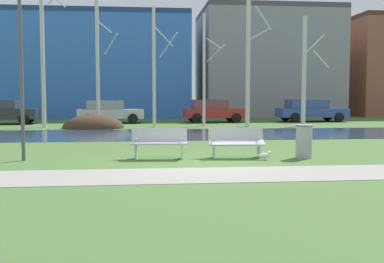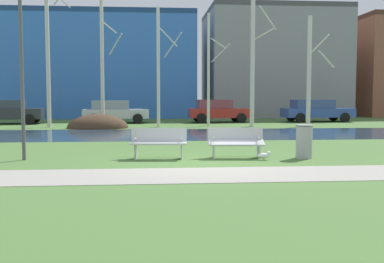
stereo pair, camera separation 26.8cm
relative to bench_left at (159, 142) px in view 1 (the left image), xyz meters
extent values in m
plane|color=#476B33|center=(1.11, 9.02, -0.47)|extent=(120.00, 120.00, 0.00)
cube|color=gray|center=(1.11, -2.85, -0.47)|extent=(60.00, 2.07, 0.01)
cube|color=#2D475B|center=(1.11, 8.36, -0.47)|extent=(80.00, 6.51, 0.01)
ellipsoid|color=#423021|center=(-3.16, 12.77, -0.47)|extent=(3.36, 2.46, 1.56)
cube|color=#B2B5B7|center=(-0.01, -0.09, -0.02)|extent=(1.63, 0.61, 0.05)
cube|color=#B2B5B7|center=(0.02, 0.18, 0.20)|extent=(1.60, 0.22, 0.40)
cube|color=#B2B5B7|center=(-0.66, 0.02, -0.25)|extent=(0.08, 0.43, 0.45)
cube|color=#B2B5B7|center=(0.65, -0.09, -0.25)|extent=(0.08, 0.43, 0.45)
cylinder|color=#B2B5B7|center=(-0.66, -0.02, 0.12)|extent=(0.07, 0.28, 0.04)
cylinder|color=#B2B5B7|center=(0.65, -0.13, 0.12)|extent=(0.07, 0.28, 0.04)
cube|color=#B2B5B7|center=(2.23, -0.09, -0.02)|extent=(1.63, 0.61, 0.16)
cube|color=#B2B5B7|center=(2.26, 0.18, 0.20)|extent=(1.60, 0.22, 0.40)
cube|color=#B2B5B7|center=(1.59, 0.02, -0.25)|extent=(0.08, 0.43, 0.45)
cube|color=#B2B5B7|center=(2.89, -0.09, -0.25)|extent=(0.08, 0.43, 0.45)
cylinder|color=#B2B5B7|center=(1.58, -0.02, 0.12)|extent=(0.07, 0.28, 0.04)
cylinder|color=#B2B5B7|center=(2.89, -0.13, 0.12)|extent=(0.07, 0.28, 0.04)
cylinder|color=#999B9E|center=(4.18, -0.28, 0.01)|extent=(0.47, 0.47, 0.97)
torus|color=#5B5D5E|center=(4.18, -0.28, 0.47)|extent=(0.49, 0.49, 0.04)
ellipsoid|color=white|center=(2.92, -0.53, -0.35)|extent=(0.34, 0.15, 0.15)
sphere|color=white|center=(3.08, -0.53, -0.28)|extent=(0.11, 0.11, 0.11)
cone|color=gold|center=(3.14, -0.53, -0.28)|extent=(0.06, 0.03, 0.03)
cylinder|color=gold|center=(2.94, -0.56, -0.42)|extent=(0.01, 0.01, 0.10)
cylinder|color=gold|center=(2.94, -0.50, -0.42)|extent=(0.01, 0.01, 0.10)
cylinder|color=#4C4C51|center=(-3.77, 0.05, 2.29)|extent=(0.10, 0.10, 5.52)
cylinder|color=beige|center=(-5.98, 13.71, 4.22)|extent=(0.22, 0.22, 9.38)
cylinder|color=beige|center=(-2.98, 13.75, 3.67)|extent=(0.20, 0.20, 8.28)
cylinder|color=beige|center=(-2.24, 14.25, 4.28)|extent=(0.88, 1.24, 1.13)
cylinder|color=beige|center=(-2.54, 13.30, 5.15)|extent=(0.86, 0.84, 0.66)
cylinder|color=beige|center=(0.20, 13.18, 2.89)|extent=(0.18, 0.18, 6.73)
cylinder|color=beige|center=(1.05, 13.76, 4.20)|extent=(0.99, 1.41, 1.31)
cylinder|color=beige|center=(0.76, 12.59, 4.51)|extent=(1.05, 1.02, 0.93)
cylinder|color=beige|center=(3.14, 13.93, 2.81)|extent=(0.16, 0.16, 6.56)
cylinder|color=beige|center=(3.91, 14.46, 3.84)|extent=(0.97, 1.38, 1.00)
cylinder|color=beige|center=(3.64, 13.41, 4.29)|extent=(1.04, 1.01, 0.50)
cylinder|color=beige|center=(5.59, 13.27, 3.62)|extent=(0.24, 0.24, 8.19)
cylinder|color=beige|center=(6.29, 13.74, 4.86)|extent=(0.99, 1.39, 0.59)
cylinder|color=beige|center=(6.29, 12.55, 5.62)|extent=(1.30, 1.27, 1.16)
cylinder|color=beige|center=(8.96, 13.33, 2.73)|extent=(0.25, 0.25, 6.40)
cylinder|color=beige|center=(9.68, 13.83, 4.30)|extent=(0.88, 1.23, 1.15)
cylinder|color=beige|center=(9.69, 12.57, 3.38)|extent=(1.48, 1.44, 0.90)
cube|color=#282B30|center=(-9.11, 17.16, 0.18)|extent=(4.11, 1.93, 0.66)
cylinder|color=black|center=(-7.82, 18.09, -0.15)|extent=(0.65, 0.25, 0.64)
cylinder|color=black|center=(-7.74, 16.35, -0.15)|extent=(0.65, 0.25, 0.64)
cube|color=#B2B5BC|center=(-2.51, 17.49, 0.14)|extent=(4.28, 2.00, 0.58)
cube|color=gray|center=(-2.84, 17.47, 0.72)|extent=(2.42, 1.70, 0.58)
cylinder|color=black|center=(-1.16, 18.45, -0.15)|extent=(0.65, 0.25, 0.64)
cylinder|color=black|center=(-1.08, 16.64, -0.15)|extent=(0.65, 0.25, 0.64)
cylinder|color=black|center=(-3.93, 18.33, -0.15)|extent=(0.65, 0.25, 0.64)
cylinder|color=black|center=(-3.85, 16.52, -0.15)|extent=(0.65, 0.25, 0.64)
cube|color=maroon|center=(4.33, 17.78, 0.15)|extent=(4.10, 1.97, 0.61)
cube|color=brown|center=(4.01, 17.77, 0.75)|extent=(2.32, 1.68, 0.59)
cylinder|color=black|center=(5.62, 18.73, -0.15)|extent=(0.65, 0.25, 0.64)
cylinder|color=black|center=(5.70, 16.95, -0.15)|extent=(0.65, 0.25, 0.64)
cylinder|color=black|center=(2.96, 18.62, -0.15)|extent=(0.65, 0.25, 0.64)
cylinder|color=black|center=(3.04, 16.83, -0.15)|extent=(0.65, 0.25, 0.64)
cube|color=#2D4793|center=(11.16, 17.83, 0.15)|extent=(4.81, 2.01, 0.61)
cube|color=#32457F|center=(10.78, 17.81, 0.75)|extent=(2.72, 1.70, 0.58)
cylinder|color=black|center=(12.68, 18.80, -0.15)|extent=(0.65, 0.25, 0.64)
cylinder|color=black|center=(12.76, 17.00, -0.15)|extent=(0.65, 0.25, 0.64)
cylinder|color=black|center=(9.56, 18.66, -0.15)|extent=(0.65, 0.25, 0.64)
cylinder|color=black|center=(9.64, 16.86, -0.15)|extent=(0.65, 0.25, 0.64)
cube|color=#3870C6|center=(-4.74, 26.67, 3.56)|extent=(16.18, 7.77, 8.06)
cube|color=navy|center=(-4.74, 26.67, 7.79)|extent=(16.18, 7.77, 0.40)
cube|color=gray|center=(10.26, 26.95, 3.87)|extent=(11.27, 9.10, 8.68)
cube|color=#48484B|center=(10.26, 26.95, 8.41)|extent=(11.27, 9.10, 0.40)
camera|label=1|loc=(-0.47, -13.29, 1.34)|focal=43.69mm
camera|label=2|loc=(-0.20, -13.31, 1.34)|focal=43.69mm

